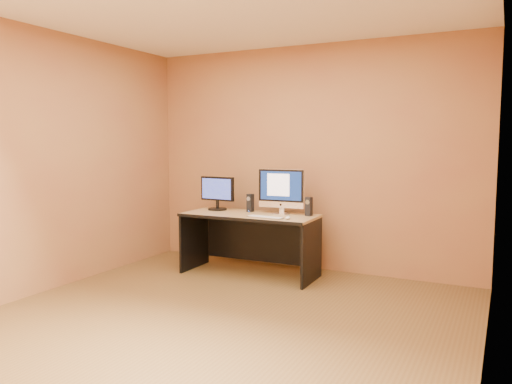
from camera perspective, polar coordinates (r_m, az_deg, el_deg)
floor at (r=4.32m, az=-4.07°, el=-14.46°), size 4.00×4.00×0.00m
walls at (r=4.06m, az=-4.20°, el=3.01°), size 4.00×4.00×2.60m
ceiling at (r=4.20m, az=-4.34°, el=21.01°), size 4.00×4.00×0.00m
desk at (r=5.62m, az=-0.72°, el=-6.02°), size 1.50×0.68×0.69m
imac at (r=5.52m, az=2.81°, el=0.09°), size 0.54×0.23×0.51m
second_monitor at (r=5.89m, az=-4.43°, el=-0.16°), size 0.46×0.24×0.39m
speaker_left at (r=5.73m, az=-0.65°, el=-1.25°), size 0.07×0.08×0.21m
speaker_right at (r=5.44m, az=6.06°, el=-1.66°), size 0.07×0.07×0.21m
keyboard at (r=5.27m, az=1.06°, el=-2.90°), size 0.41×0.14×0.02m
mouse at (r=5.20m, az=3.68°, el=-2.94°), size 0.07×0.10×0.03m
cable_a at (r=5.63m, az=3.68°, el=-2.40°), size 0.11×0.18×0.01m
cable_b at (r=5.68m, az=2.79°, el=-2.32°), size 0.09×0.15×0.01m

